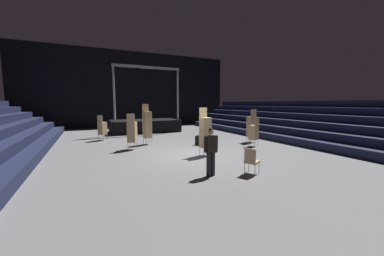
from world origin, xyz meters
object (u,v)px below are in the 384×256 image
man_with_tie (211,149)px  chair_stack_mid_left (102,128)px  loose_chair_near_man (251,160)px  chair_stack_mid_right (251,126)px  chair_stack_mid_centre (147,124)px  chair_stack_rear_left (205,132)px  chair_stack_front_left (254,132)px  chair_stack_front_right (132,132)px  equipment_road_case (203,140)px  stage_riser (145,125)px

man_with_tie → chair_stack_mid_left: size_ratio=0.99×
loose_chair_near_man → chair_stack_mid_left: bearing=175.7°
chair_stack_mid_right → loose_chair_near_man: 6.79m
chair_stack_mid_centre → chair_stack_mid_right: bearing=149.6°
chair_stack_mid_left → chair_stack_rear_left: bearing=-10.6°
chair_stack_front_left → loose_chair_near_man: 5.33m
chair_stack_front_right → equipment_road_case: size_ratio=2.18×
chair_stack_front_right → chair_stack_mid_left: bearing=136.6°
chair_stack_front_right → loose_chair_near_man: chair_stack_front_right is taller
chair_stack_front_left → chair_stack_rear_left: bearing=171.7°
man_with_tie → equipment_road_case: man_with_tie is taller
man_with_tie → chair_stack_mid_right: (5.75, 4.70, 0.12)m
stage_riser → chair_stack_mid_left: 4.98m
man_with_tie → chair_stack_front_left: 6.04m
man_with_tie → stage_riser: bearing=-96.8°
chair_stack_mid_left → chair_stack_rear_left: (4.19, -6.85, 0.29)m
chair_stack_front_right → stage_riser: bearing=100.1°
chair_stack_mid_right → chair_stack_rear_left: 4.89m
man_with_tie → chair_stack_mid_right: bearing=-144.1°
loose_chair_near_man → chair_stack_front_left: bearing=110.8°
stage_riser → equipment_road_case: 7.73m
man_with_tie → loose_chair_near_man: 1.51m
stage_riser → man_with_tie: (-0.78, -12.91, 0.33)m
chair_stack_mid_left → chair_stack_mid_right: size_ratio=0.80×
chair_stack_mid_left → chair_stack_rear_left: size_ratio=0.74×
man_with_tie → chair_stack_front_right: size_ratio=0.86×
chair_stack_mid_right → chair_stack_mid_centre: (-6.26, 2.11, 0.17)m
chair_stack_front_right → loose_chair_near_man: size_ratio=2.08×
man_with_tie → equipment_road_case: (2.59, 5.40, -0.68)m
man_with_tie → chair_stack_front_left: chair_stack_front_left is taller
chair_stack_front_left → chair_stack_mid_centre: chair_stack_mid_centre is taller
man_with_tie → chair_stack_mid_centre: size_ratio=0.68×
loose_chair_near_man → stage_riser: bearing=155.1°
stage_riser → man_with_tie: size_ratio=3.42×
chair_stack_mid_left → stage_riser: bearing=90.0°
man_with_tie → chair_stack_mid_left: bearing=-76.5°
chair_stack_front_left → equipment_road_case: chair_stack_front_left is taller
chair_stack_front_right → man_with_tie: bearing=-45.4°
chair_stack_mid_left → chair_stack_mid_right: bearing=18.5°
chair_stack_mid_right → chair_stack_front_right: bearing=172.3°
chair_stack_front_left → chair_stack_rear_left: (-3.65, -0.78, 0.29)m
chair_stack_front_right → chair_stack_mid_right: chair_stack_mid_right is taller
chair_stack_rear_left → equipment_road_case: (1.32, 2.68, -0.88)m
chair_stack_front_left → man_with_tie: bearing=-164.9°
chair_stack_front_left → loose_chair_near_man: size_ratio=1.81×
chair_stack_front_right → loose_chair_near_man: 6.84m
loose_chair_near_man → chair_stack_front_right: bearing=178.7°
chair_stack_front_right → chair_stack_mid_left: (-1.28, 3.92, -0.13)m
chair_stack_front_right → chair_stack_mid_right: 7.44m
chair_stack_front_left → chair_stack_mid_right: bearing=35.1°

